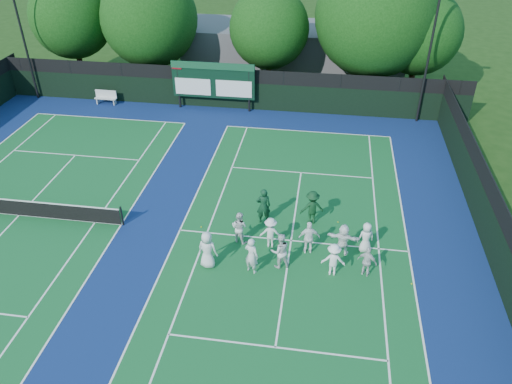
# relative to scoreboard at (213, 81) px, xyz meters

# --- Properties ---
(ground) EXTENTS (120.00, 120.00, 0.00)m
(ground) POSITION_rel_scoreboard_xyz_m (7.01, -15.59, -2.19)
(ground) COLOR #19370F
(ground) RESTS_ON ground
(court_apron) EXTENTS (34.00, 32.00, 0.01)m
(court_apron) POSITION_rel_scoreboard_xyz_m (1.01, -14.59, -2.19)
(court_apron) COLOR navy
(court_apron) RESTS_ON ground
(near_court) EXTENTS (11.05, 23.85, 0.01)m
(near_court) POSITION_rel_scoreboard_xyz_m (7.01, -14.59, -2.18)
(near_court) COLOR #125827
(near_court) RESTS_ON ground
(left_court) EXTENTS (11.05, 23.85, 0.01)m
(left_court) POSITION_rel_scoreboard_xyz_m (-6.99, -14.59, -2.18)
(left_court) COLOR #125827
(left_court) RESTS_ON ground
(back_fence) EXTENTS (34.00, 0.08, 3.00)m
(back_fence) POSITION_rel_scoreboard_xyz_m (1.01, 0.41, -0.83)
(back_fence) COLOR black
(back_fence) RESTS_ON ground
(divider_fence_right) EXTENTS (0.08, 32.00, 3.00)m
(divider_fence_right) POSITION_rel_scoreboard_xyz_m (16.01, -14.59, -0.83)
(divider_fence_right) COLOR black
(divider_fence_right) RESTS_ON ground
(scoreboard) EXTENTS (6.00, 0.21, 3.55)m
(scoreboard) POSITION_rel_scoreboard_xyz_m (0.00, 0.00, 0.00)
(scoreboard) COLOR black
(scoreboard) RESTS_ON ground
(clubhouse) EXTENTS (18.00, 6.00, 4.00)m
(clubhouse) POSITION_rel_scoreboard_xyz_m (5.01, 8.41, -0.19)
(clubhouse) COLOR #58585D
(clubhouse) RESTS_ON ground
(light_pole_left) EXTENTS (1.20, 0.30, 10.12)m
(light_pole_left) POSITION_rel_scoreboard_xyz_m (-13.99, 0.11, 4.11)
(light_pole_left) COLOR black
(light_pole_left) RESTS_ON ground
(light_pole_right) EXTENTS (1.20, 0.30, 10.12)m
(light_pole_right) POSITION_rel_scoreboard_xyz_m (14.51, 0.11, 4.11)
(light_pole_right) COLOR black
(light_pole_right) RESTS_ON ground
(tennis_net) EXTENTS (11.30, 0.10, 1.10)m
(tennis_net) POSITION_rel_scoreboard_xyz_m (-6.99, -14.59, -1.70)
(tennis_net) COLOR black
(tennis_net) RESTS_ON ground
(bench) EXTENTS (1.66, 0.49, 1.05)m
(bench) POSITION_rel_scoreboard_xyz_m (-8.25, -0.21, -1.63)
(bench) COLOR silver
(bench) RESTS_ON ground
(tree_a) EXTENTS (6.29, 6.29, 8.36)m
(tree_a) POSITION_rel_scoreboard_xyz_m (-11.86, 3.99, 2.86)
(tree_a) COLOR black
(tree_a) RESTS_ON ground
(tree_b) EXTENTS (7.32, 7.32, 9.02)m
(tree_b) POSITION_rel_scoreboard_xyz_m (-5.53, 3.99, 2.98)
(tree_b) COLOR black
(tree_b) RESTS_ON ground
(tree_c) EXTENTS (5.93, 5.93, 7.95)m
(tree_c) POSITION_rel_scoreboard_xyz_m (3.66, 3.99, 2.64)
(tree_c) COLOR black
(tree_c) RESTS_ON ground
(tree_d) EXTENTS (8.67, 8.67, 10.50)m
(tree_d) POSITION_rel_scoreboard_xyz_m (11.27, 3.99, 3.75)
(tree_d) COLOR black
(tree_d) RESTS_ON ground
(tree_e) EXTENTS (5.95, 5.95, 8.09)m
(tree_e) POSITION_rel_scoreboard_xyz_m (14.46, 3.99, 2.77)
(tree_e) COLOR black
(tree_e) RESTS_ON ground
(tennis_ball_0) EXTENTS (0.07, 0.07, 0.07)m
(tennis_ball_0) POSITION_rel_scoreboard_xyz_m (5.19, -16.46, -2.16)
(tennis_ball_0) COLOR #B6C417
(tennis_ball_0) RESTS_ON ground
(tennis_ball_1) EXTENTS (0.07, 0.07, 0.07)m
(tennis_ball_1) POSITION_rel_scoreboard_xyz_m (9.21, -12.78, -2.16)
(tennis_ball_1) COLOR #B6C417
(tennis_ball_1) RESTS_ON ground
(tennis_ball_2) EXTENTS (0.07, 0.07, 0.07)m
(tennis_ball_2) POSITION_rel_scoreboard_xyz_m (12.40, -16.78, -2.16)
(tennis_ball_2) COLOR #B6C417
(tennis_ball_2) RESTS_ON ground
(tennis_ball_3) EXTENTS (0.07, 0.07, 0.07)m
(tennis_ball_3) POSITION_rel_scoreboard_xyz_m (2.51, -14.21, -2.16)
(tennis_ball_3) COLOR #B6C417
(tennis_ball_3) RESTS_ON ground
(tennis_ball_4) EXTENTS (0.07, 0.07, 0.07)m
(tennis_ball_4) POSITION_rel_scoreboard_xyz_m (7.95, -12.78, -2.16)
(tennis_ball_4) COLOR #B6C417
(tennis_ball_4) RESTS_ON ground
(tennis_ball_5) EXTENTS (0.07, 0.07, 0.07)m
(tennis_ball_5) POSITION_rel_scoreboard_xyz_m (7.75, -15.33, -2.16)
(tennis_ball_5) COLOR #B6C417
(tennis_ball_5) RESTS_ON ground
(player_front_0) EXTENTS (1.00, 0.76, 1.83)m
(player_front_0) POSITION_rel_scoreboard_xyz_m (3.51, -16.90, -1.27)
(player_front_0) COLOR silver
(player_front_0) RESTS_ON ground
(player_front_1) EXTENTS (0.79, 0.67, 1.82)m
(player_front_1) POSITION_rel_scoreboard_xyz_m (5.48, -16.99, -1.28)
(player_front_1) COLOR silver
(player_front_1) RESTS_ON ground
(player_front_2) EXTENTS (1.03, 0.92, 1.76)m
(player_front_2) POSITION_rel_scoreboard_xyz_m (6.67, -16.47, -1.31)
(player_front_2) COLOR silver
(player_front_2) RESTS_ON ground
(player_front_3) EXTENTS (1.03, 0.60, 1.60)m
(player_front_3) POSITION_rel_scoreboard_xyz_m (9.00, -16.62, -1.39)
(player_front_3) COLOR white
(player_front_3) RESTS_ON ground
(player_front_4) EXTENTS (0.95, 0.68, 1.49)m
(player_front_4) POSITION_rel_scoreboard_xyz_m (10.45, -16.46, -1.44)
(player_front_4) COLOR silver
(player_front_4) RESTS_ON ground
(player_back_0) EXTENTS (0.97, 0.86, 1.64)m
(player_back_0) POSITION_rel_scoreboard_xyz_m (4.58, -14.97, -1.37)
(player_back_0) COLOR silver
(player_back_0) RESTS_ON ground
(player_back_1) EXTENTS (1.05, 0.65, 1.57)m
(player_back_1) POSITION_rel_scoreboard_xyz_m (6.08, -15.12, -1.41)
(player_back_1) COLOR white
(player_back_1) RESTS_ON ground
(player_back_2) EXTENTS (1.06, 0.61, 1.69)m
(player_back_2) POSITION_rel_scoreboard_xyz_m (7.86, -15.30, -1.34)
(player_back_2) COLOR white
(player_back_2) RESTS_ON ground
(player_back_3) EXTENTS (1.53, 0.64, 1.60)m
(player_back_3) POSITION_rel_scoreboard_xyz_m (9.40, -15.15, -1.39)
(player_back_3) COLOR white
(player_back_3) RESTS_ON ground
(player_back_4) EXTENTS (0.88, 0.72, 1.55)m
(player_back_4) POSITION_rel_scoreboard_xyz_m (10.44, -14.80, -1.42)
(player_back_4) COLOR white
(player_back_4) RESTS_ON ground
(coach_left) EXTENTS (0.80, 0.61, 1.94)m
(coach_left) POSITION_rel_scoreboard_xyz_m (5.49, -13.27, -1.22)
(coach_left) COLOR #0E361F
(coach_left) RESTS_ON ground
(coach_right) EXTENTS (1.33, 1.00, 1.82)m
(coach_right) POSITION_rel_scoreboard_xyz_m (7.87, -12.97, -1.28)
(coach_right) COLOR #0E361A
(coach_right) RESTS_ON ground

